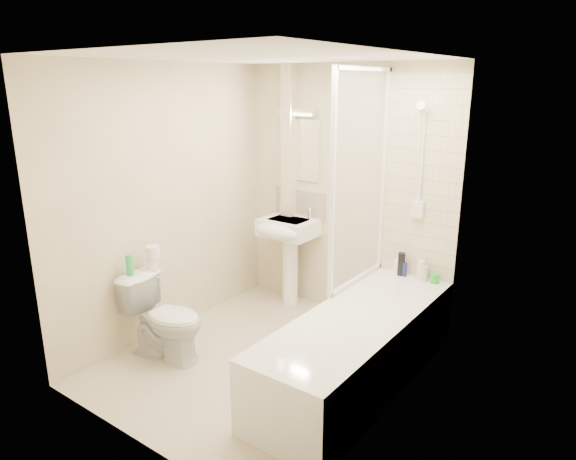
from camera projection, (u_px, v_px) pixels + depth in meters
The scene contains 25 objects.
floor at pixel (265, 361), 4.25m from camera, with size 2.50×2.50×0.00m, color beige.
wall_back at pixel (345, 194), 4.89m from camera, with size 2.20×0.02×2.40m, color beige.
wall_left at pixel (166, 203), 4.54m from camera, with size 0.02×2.50×2.40m, color beige.
wall_right at pixel (396, 248), 3.30m from camera, with size 0.02×2.50×2.40m, color beige.
ceiling at pixel (261, 56), 3.59m from camera, with size 2.20×2.50×0.02m, color white.
tile_back at pixel (421, 179), 4.39m from camera, with size 0.70×0.01×1.75m, color beige.
tile_right at pixel (409, 208), 3.40m from camera, with size 0.01×2.10×1.75m, color beige.
pipe_boxing at pixel (289, 188), 5.19m from camera, with size 0.12×0.12×2.40m, color beige.
splashback at pixel (300, 204), 5.22m from camera, with size 0.60×0.01×0.30m, color beige.
mirror at pixel (300, 150), 5.07m from camera, with size 0.46×0.01×0.60m, color white.
strip_light at pixel (299, 112), 4.95m from camera, with size 0.42×0.07×0.07m, color silver.
bathtub at pixel (358, 347), 3.90m from camera, with size 0.70×2.10×0.55m.
shower_screen at pixel (361, 180), 4.24m from camera, with size 0.04×0.92×1.80m.
shower_fixture at pixel (420, 166), 4.33m from camera, with size 0.10×0.16×0.99m.
pedestal_sink at pixel (287, 238), 5.13m from camera, with size 0.54×0.49×1.04m.
bottle_white_a at pixel (396, 266), 4.64m from camera, with size 0.05×0.05×0.15m, color white.
bottle_black_b at pixel (401, 264), 4.60m from camera, with size 0.06×0.06×0.21m, color black.
bottle_blue at pixel (405, 269), 4.60m from camera, with size 0.05×0.05×0.12m, color navy.
bottle_cream at pixel (421, 270), 4.50m from camera, with size 0.07×0.07×0.18m, color beige.
bottle_white_b at pixel (425, 273), 4.49m from camera, with size 0.06×0.06×0.14m, color silver.
bottle_green at pixel (435, 278), 4.44m from camera, with size 0.07×0.07×0.08m, color green.
toilet at pixel (165, 318), 4.24m from camera, with size 0.73×0.48×0.70m, color white.
toilet_roll_lower at pixel (152, 263), 4.35m from camera, with size 0.10×0.10×0.10m, color white.
toilet_roll_upper at pixel (153, 252), 4.31m from camera, with size 0.12×0.12×0.10m, color white.
green_bottle at pixel (130, 265), 4.19m from camera, with size 0.06×0.06×0.17m, color green.
Camera 1 is at (2.39, -2.94, 2.23)m, focal length 32.00 mm.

